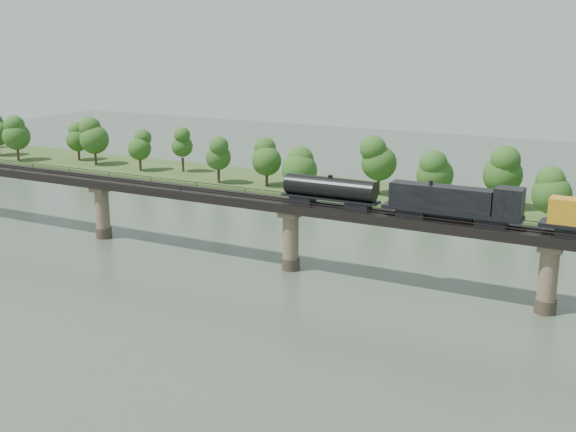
% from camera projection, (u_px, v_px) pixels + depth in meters
% --- Properties ---
extents(ground, '(400.00, 400.00, 0.00)m').
position_uv_depth(ground, '(182.00, 335.00, 92.87)').
color(ground, '#394637').
rests_on(ground, ground).
extents(far_bank, '(300.00, 24.00, 1.60)m').
position_uv_depth(far_bank, '(402.00, 198.00, 165.37)').
color(far_bank, '#30491D').
rests_on(far_bank, ground).
extents(bridge, '(236.00, 30.00, 11.50)m').
position_uv_depth(bridge, '(291.00, 237.00, 117.16)').
color(bridge, '#473A2D').
rests_on(bridge, ground).
extents(bridge_superstructure, '(220.00, 4.90, 0.75)m').
position_uv_depth(bridge_superstructure, '(291.00, 200.00, 115.58)').
color(bridge_superstructure, black).
rests_on(bridge_superstructure, bridge).
extents(far_treeline, '(289.06, 17.54, 13.60)m').
position_uv_depth(far_treeline, '(362.00, 164.00, 163.26)').
color(far_treeline, '#382619').
rests_on(far_treeline, far_bank).
extents(freight_train, '(81.86, 3.19, 5.63)m').
position_uv_depth(freight_train, '(563.00, 215.00, 96.32)').
color(freight_train, black).
rests_on(freight_train, bridge).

